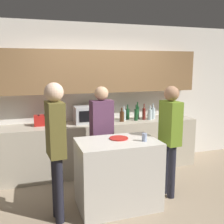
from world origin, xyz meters
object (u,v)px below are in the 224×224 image
(bottle_3, at_px, (136,114))
(bottle_5, at_px, (144,114))
(bottle_6, at_px, (150,114))
(bottle_4, at_px, (137,112))
(bottle_2, at_px, (127,114))
(microwave, at_px, (89,114))
(bottle_7, at_px, (153,113))
(person_left, at_px, (56,140))
(plate_on_island, at_px, (119,138))
(toaster, at_px, (42,120))
(potted_plant, at_px, (170,107))
(bottle_1, at_px, (124,115))
(bottle_0, at_px, (122,116))
(person_right, at_px, (102,129))
(cup_0, at_px, (144,137))
(person_center, at_px, (170,132))

(bottle_3, distance_m, bottle_5, 0.17)
(bottle_6, bearing_deg, bottle_4, 138.48)
(bottle_2, bearing_deg, bottle_6, -24.48)
(bottle_4, distance_m, bottle_5, 0.15)
(microwave, xyz_separation_m, bottle_7, (1.26, -0.07, -0.04))
(person_left, bearing_deg, bottle_7, 118.93)
(person_left, bearing_deg, plate_on_island, 95.53)
(toaster, bearing_deg, potted_plant, -0.00)
(bottle_5, xyz_separation_m, plate_on_island, (-0.92, -1.17, -0.09))
(toaster, xyz_separation_m, bottle_1, (1.50, -0.01, 0.01))
(bottle_2, relative_size, bottle_4, 0.86)
(potted_plant, distance_m, bottle_5, 0.61)
(bottle_3, bearing_deg, bottle_6, -3.40)
(bottle_5, xyz_separation_m, bottle_6, (0.11, -0.03, -0.01))
(toaster, xyz_separation_m, bottle_7, (2.08, -0.07, 0.02))
(bottle_0, relative_size, person_right, 0.16)
(bottle_6, relative_size, cup_0, 2.52)
(bottle_6, bearing_deg, person_center, -101.97)
(toaster, height_order, bottle_6, bottle_6)
(toaster, bearing_deg, cup_0, -49.84)
(bottle_3, relative_size, bottle_5, 0.98)
(microwave, xyz_separation_m, bottle_6, (1.16, -0.12, -0.05))
(bottle_6, distance_m, person_left, 2.30)
(bottle_0, distance_m, bottle_5, 0.46)
(microwave, height_order, bottle_3, same)
(microwave, xyz_separation_m, bottle_5, (1.05, -0.09, -0.03))
(toaster, relative_size, bottle_2, 0.92)
(bottle_7, bearing_deg, cup_0, -120.64)
(bottle_3, bearing_deg, bottle_2, 124.46)
(bottle_1, distance_m, bottle_3, 0.23)
(bottle_1, distance_m, person_left, 2.00)
(bottle_1, bearing_deg, bottle_6, -13.06)
(bottle_2, xyz_separation_m, bottle_7, (0.48, -0.12, 0.01))
(microwave, distance_m, toaster, 0.82)
(bottle_3, bearing_deg, bottle_1, 155.15)
(bottle_3, bearing_deg, person_right, -143.21)
(bottle_6, bearing_deg, bottle_5, 163.61)
(bottle_0, bearing_deg, potted_plant, 6.33)
(bottle_6, xyz_separation_m, person_right, (-1.12, -0.62, -0.06))
(plate_on_island, distance_m, person_left, 0.89)
(bottle_7, bearing_deg, bottle_4, 158.60)
(cup_0, bearing_deg, bottle_4, 69.92)
(bottle_5, bearing_deg, potted_plant, 8.66)
(bottle_2, height_order, plate_on_island, bottle_2)
(toaster, relative_size, potted_plant, 0.66)
(bottle_5, height_order, bottle_7, bottle_5)
(microwave, distance_m, bottle_6, 1.17)
(bottle_4, relative_size, cup_0, 3.03)
(plate_on_island, bearing_deg, bottle_3, 57.01)
(bottle_3, distance_m, cup_0, 1.44)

